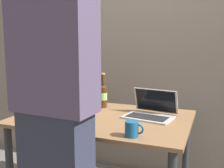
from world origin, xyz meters
The scene contains 8 objects.
desk centered at (0.00, 0.00, 0.67)m, with size 1.27×0.87×0.77m.
laptop centered at (0.33, 0.12, 0.82)m, with size 0.39×0.34×0.20m.
beer_bottle_brown centered at (-0.20, 0.14, 0.89)m, with size 0.06×0.06×0.31m.
beer_bottle_dark centered at (-0.26, 0.30, 0.89)m, with size 0.06×0.06×0.31m.
beer_bottle_amber centered at (-0.11, 0.26, 0.88)m, with size 0.07×0.07×0.30m.
person_figure centered at (0.02, -0.66, 0.98)m, with size 0.44×0.31×1.89m.
coffee_mug centered at (0.33, -0.34, 0.82)m, with size 0.11×0.08×0.09m.
back_wall centered at (0.00, 0.81, 1.30)m, with size 6.00×0.10×2.60m, color gray.
Camera 1 is at (0.77, -1.78, 1.32)m, focal length 42.65 mm.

